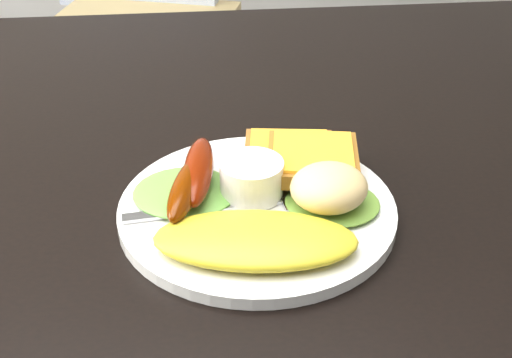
# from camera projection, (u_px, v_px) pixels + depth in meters

# --- Properties ---
(dining_table) EXTENTS (1.20, 0.80, 0.04)m
(dining_table) POSITION_uv_depth(u_px,v_px,m) (131.00, 163.00, 0.74)
(dining_table) COLOR black
(dining_table) RESTS_ON ground
(dining_chair) EXTENTS (0.56, 0.56, 0.05)m
(dining_chair) POSITION_uv_depth(u_px,v_px,m) (135.00, 34.00, 1.81)
(dining_chair) COLOR tan
(dining_chair) RESTS_ON ground
(plate) EXTENTS (0.24, 0.24, 0.01)m
(plate) POSITION_uv_depth(u_px,v_px,m) (257.00, 210.00, 0.63)
(plate) COLOR white
(plate) RESTS_ON dining_table
(lettuce_left) EXTENTS (0.10, 0.09, 0.01)m
(lettuce_left) POSITION_uv_depth(u_px,v_px,m) (185.00, 192.00, 0.63)
(lettuce_left) COLOR #598A2F
(lettuce_left) RESTS_ON plate
(lettuce_right) EXTENTS (0.10, 0.09, 0.01)m
(lettuce_right) POSITION_uv_depth(u_px,v_px,m) (332.00, 202.00, 0.62)
(lettuce_right) COLOR #558931
(lettuce_right) RESTS_ON plate
(omelette) EXTENTS (0.17, 0.10, 0.02)m
(omelette) POSITION_uv_depth(u_px,v_px,m) (255.00, 240.00, 0.56)
(omelette) COLOR gold
(omelette) RESTS_ON plate
(sausage_a) EXTENTS (0.05, 0.10, 0.02)m
(sausage_a) POSITION_uv_depth(u_px,v_px,m) (186.00, 188.00, 0.61)
(sausage_a) COLOR #5D1B00
(sausage_a) RESTS_ON lettuce_left
(sausage_b) EXTENTS (0.04, 0.11, 0.03)m
(sausage_b) POSITION_uv_depth(u_px,v_px,m) (198.00, 170.00, 0.63)
(sausage_b) COLOR #712100
(sausage_b) RESTS_ON lettuce_left
(ramekin) EXTENTS (0.07, 0.07, 0.03)m
(ramekin) POSITION_uv_depth(u_px,v_px,m) (252.00, 178.00, 0.63)
(ramekin) COLOR white
(ramekin) RESTS_ON plate
(toast_a) EXTENTS (0.10, 0.10, 0.01)m
(toast_a) POSITION_uv_depth(u_px,v_px,m) (289.00, 158.00, 0.68)
(toast_a) COLOR #8E5F25
(toast_a) RESTS_ON plate
(toast_b) EXTENTS (0.09, 0.09, 0.01)m
(toast_b) POSITION_uv_depth(u_px,v_px,m) (313.00, 160.00, 0.65)
(toast_b) COLOR olive
(toast_b) RESTS_ON toast_a
(potato_salad) EXTENTS (0.09, 0.08, 0.04)m
(potato_salad) POSITION_uv_depth(u_px,v_px,m) (329.00, 188.00, 0.60)
(potato_salad) COLOR #F6EBB3
(potato_salad) RESTS_ON lettuce_right
(fork) EXTENTS (0.14, 0.03, 0.00)m
(fork) POSITION_uv_depth(u_px,v_px,m) (203.00, 209.00, 0.61)
(fork) COLOR #ADAFB7
(fork) RESTS_ON plate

